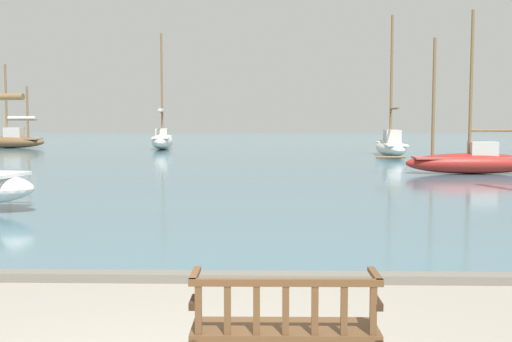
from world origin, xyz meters
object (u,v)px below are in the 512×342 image
(sailboat_far_starboard, at_px, (473,160))
(sailboat_centre_channel, at_px, (391,145))
(sailboat_mid_port, at_px, (162,139))
(park_bench, at_px, (285,325))
(sailboat_mid_starboard, at_px, (10,139))

(sailboat_far_starboard, relative_size, sailboat_centre_channel, 0.80)
(sailboat_mid_port, distance_m, sailboat_far_starboard, 24.02)
(park_bench, xyz_separation_m, sailboat_far_starboard, (7.55, 19.29, 0.13))
(park_bench, bearing_deg, sailboat_mid_starboard, 115.34)
(sailboat_mid_port, xyz_separation_m, sailboat_far_starboard, (15.12, -18.66, -0.14))
(sailboat_mid_starboard, bearing_deg, park_bench, -64.66)
(sailboat_mid_port, distance_m, sailboat_centre_channel, 15.88)
(park_bench, xyz_separation_m, sailboat_mid_starboard, (-18.55, 39.17, 0.22))
(sailboat_mid_starboard, bearing_deg, sailboat_mid_port, -6.37)
(sailboat_mid_starboard, bearing_deg, sailboat_centre_channel, -18.80)
(sailboat_mid_port, height_order, sailboat_far_starboard, sailboat_mid_port)
(sailboat_mid_starboard, relative_size, sailboat_mid_port, 0.75)
(park_bench, bearing_deg, sailboat_centre_channel, 77.99)
(sailboat_far_starboard, bearing_deg, sailboat_mid_starboard, 142.70)
(sailboat_far_starboard, distance_m, sailboat_centre_channel, 11.40)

